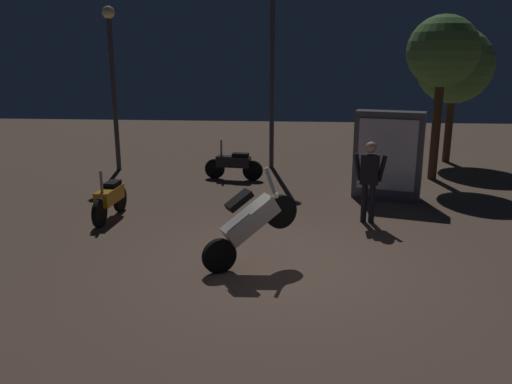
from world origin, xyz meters
TOP-DOWN VIEW (x-y plane):
  - ground_plane at (0.00, 0.00)m, footprint 40.00×40.00m
  - motorcycle_white_foreground at (-0.56, -0.05)m, footprint 1.47×0.96m
  - motorcycle_orange_parked_left at (-3.76, 2.28)m, footprint 0.33×1.66m
  - motorcycle_black_parked_right at (-1.63, 6.12)m, footprint 1.66×0.43m
  - person_rider_beside at (1.63, 2.51)m, footprint 0.67×0.31m
  - streetlamp_near at (-0.68, 7.93)m, footprint 0.36×0.36m
  - streetlamp_far at (-5.30, 7.12)m, footprint 0.36×0.36m
  - tree_left_bg at (3.94, 6.70)m, footprint 1.89×1.89m
  - tree_center_bg at (5.01, 9.30)m, footprint 2.38×2.38m
  - kiosk_billboard at (2.31, 4.52)m, footprint 1.68×0.91m

SIDE VIEW (x-z plane):
  - ground_plane at x=0.00m, z-range 0.00..0.00m
  - motorcycle_orange_parked_left at x=-3.76m, z-range -0.12..0.99m
  - motorcycle_black_parked_right at x=-1.63m, z-range -0.12..0.99m
  - motorcycle_white_foreground at x=-0.56m, z-range -0.07..1.56m
  - person_rider_beside at x=1.63m, z-range 0.16..1.85m
  - kiosk_billboard at x=2.31m, z-range 0.00..2.10m
  - streetlamp_far at x=-5.30m, z-range 0.66..5.41m
  - tree_center_bg at x=5.01m, z-range 0.93..5.21m
  - tree_left_bg at x=3.94m, z-range 1.22..5.66m
  - streetlamp_near at x=-0.68m, z-range 0.70..6.32m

